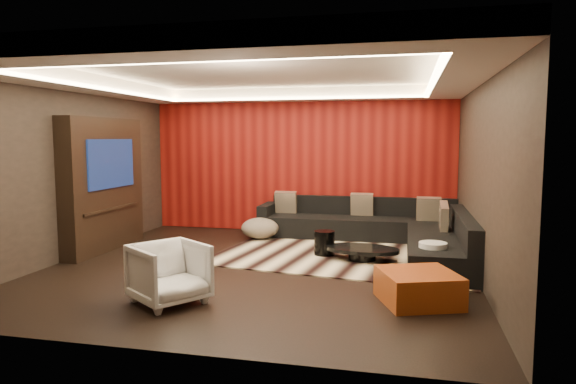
% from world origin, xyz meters
% --- Properties ---
extents(floor, '(6.00, 6.00, 0.02)m').
position_xyz_m(floor, '(0.00, 0.00, -0.01)').
color(floor, black).
rests_on(floor, ground).
extents(ceiling, '(6.00, 6.00, 0.02)m').
position_xyz_m(ceiling, '(0.00, 0.00, 2.81)').
color(ceiling, silver).
rests_on(ceiling, ground).
extents(wall_back, '(6.00, 0.02, 2.80)m').
position_xyz_m(wall_back, '(0.00, 3.01, 1.40)').
color(wall_back, black).
rests_on(wall_back, ground).
extents(wall_left, '(0.02, 6.00, 2.80)m').
position_xyz_m(wall_left, '(-3.01, 0.00, 1.40)').
color(wall_left, black).
rests_on(wall_left, ground).
extents(wall_right, '(0.02, 6.00, 2.80)m').
position_xyz_m(wall_right, '(3.01, 0.00, 1.40)').
color(wall_right, black).
rests_on(wall_right, ground).
extents(red_feature_wall, '(5.98, 0.05, 2.78)m').
position_xyz_m(red_feature_wall, '(0.00, 2.97, 1.40)').
color(red_feature_wall, '#6B0C0A').
rests_on(red_feature_wall, ground).
extents(soffit_back, '(6.00, 0.60, 0.22)m').
position_xyz_m(soffit_back, '(0.00, 2.70, 2.69)').
color(soffit_back, silver).
rests_on(soffit_back, ground).
extents(soffit_front, '(6.00, 0.60, 0.22)m').
position_xyz_m(soffit_front, '(0.00, -2.70, 2.69)').
color(soffit_front, silver).
rests_on(soffit_front, ground).
extents(soffit_left, '(0.60, 4.80, 0.22)m').
position_xyz_m(soffit_left, '(-2.70, 0.00, 2.69)').
color(soffit_left, silver).
rests_on(soffit_left, ground).
extents(soffit_right, '(0.60, 4.80, 0.22)m').
position_xyz_m(soffit_right, '(2.70, 0.00, 2.69)').
color(soffit_right, silver).
rests_on(soffit_right, ground).
extents(cove_back, '(4.80, 0.08, 0.04)m').
position_xyz_m(cove_back, '(0.00, 2.36, 2.60)').
color(cove_back, '#FFD899').
rests_on(cove_back, ground).
extents(cove_front, '(4.80, 0.08, 0.04)m').
position_xyz_m(cove_front, '(0.00, -2.36, 2.60)').
color(cove_front, '#FFD899').
rests_on(cove_front, ground).
extents(cove_left, '(0.08, 4.80, 0.04)m').
position_xyz_m(cove_left, '(-2.36, 0.00, 2.60)').
color(cove_left, '#FFD899').
rests_on(cove_left, ground).
extents(cove_right, '(0.08, 4.80, 0.04)m').
position_xyz_m(cove_right, '(2.36, 0.00, 2.60)').
color(cove_right, '#FFD899').
rests_on(cove_right, ground).
extents(tv_surround, '(0.30, 2.00, 2.20)m').
position_xyz_m(tv_surround, '(-2.85, 0.60, 1.10)').
color(tv_surround, black).
rests_on(tv_surround, ground).
extents(tv_screen, '(0.04, 1.30, 0.80)m').
position_xyz_m(tv_screen, '(-2.69, 0.60, 1.45)').
color(tv_screen, black).
rests_on(tv_screen, ground).
extents(tv_shelf, '(0.04, 1.60, 0.04)m').
position_xyz_m(tv_shelf, '(-2.69, 0.60, 0.70)').
color(tv_shelf, black).
rests_on(tv_shelf, ground).
extents(rug, '(4.38, 3.52, 0.02)m').
position_xyz_m(rug, '(1.19, 1.17, 0.01)').
color(rug, beige).
rests_on(rug, floor).
extents(coffee_table, '(1.26, 1.26, 0.19)m').
position_xyz_m(coffee_table, '(1.42, 0.76, 0.11)').
color(coffee_table, black).
rests_on(coffee_table, rug).
extents(drum_stool, '(0.37, 0.37, 0.38)m').
position_xyz_m(drum_stool, '(0.81, 0.97, 0.21)').
color(drum_stool, black).
rests_on(drum_stool, rug).
extents(striped_pouf, '(0.73, 0.73, 0.38)m').
position_xyz_m(striped_pouf, '(-0.56, 2.03, 0.21)').
color(striped_pouf, beige).
rests_on(striped_pouf, rug).
extents(white_side_table, '(0.39, 0.39, 0.47)m').
position_xyz_m(white_side_table, '(2.42, 0.07, 0.24)').
color(white_side_table, silver).
rests_on(white_side_table, floor).
extents(orange_ottoman, '(1.04, 1.04, 0.36)m').
position_xyz_m(orange_ottoman, '(2.21, -1.11, 0.18)').
color(orange_ottoman, maroon).
rests_on(orange_ottoman, floor).
extents(armchair, '(1.05, 1.04, 0.69)m').
position_xyz_m(armchair, '(-0.54, -1.75, 0.35)').
color(armchair, silver).
rests_on(armchair, floor).
extents(sectional_sofa, '(3.65, 3.50, 0.75)m').
position_xyz_m(sectional_sofa, '(1.73, 1.86, 0.26)').
color(sectional_sofa, black).
rests_on(sectional_sofa, floor).
extents(throw_pillows, '(3.15, 1.64, 0.50)m').
position_xyz_m(throw_pillows, '(1.53, 2.32, 0.62)').
color(throw_pillows, '#C3AC8F').
rests_on(throw_pillows, sectional_sofa).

